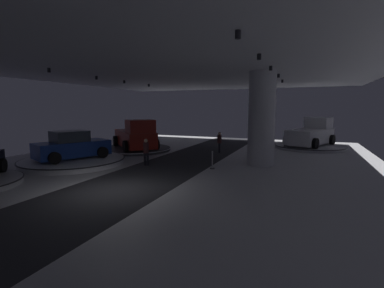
# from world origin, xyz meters

# --- Properties ---
(ground) EXTENTS (24.00, 44.00, 0.06)m
(ground) POSITION_xyz_m (0.00, 0.00, -0.02)
(ground) COLOR silver
(ceiling_with_spotlights) EXTENTS (24.00, 44.00, 0.39)m
(ceiling_with_spotlights) POSITION_xyz_m (0.00, 0.00, 5.55)
(ceiling_with_spotlights) COLOR silver
(column_right) EXTENTS (1.56, 1.56, 5.50)m
(column_right) POSITION_xyz_m (4.82, 7.61, 2.75)
(column_right) COLOR silver
(column_right) RESTS_ON ground
(display_platform_far_left) EXTENTS (5.80, 5.80, 0.23)m
(display_platform_far_left) POSITION_xyz_m (-5.42, 9.70, 0.13)
(display_platform_far_left) COLOR #333338
(display_platform_far_left) RESTS_ON ground
(pickup_truck_far_left) EXTENTS (5.36, 5.09, 2.30)m
(pickup_truck_far_left) POSITION_xyz_m (-5.18, 9.48, 1.16)
(pickup_truck_far_left) COLOR maroon
(pickup_truck_far_left) RESTS_ON display_platform_far_left
(display_platform_deep_right) EXTENTS (5.68, 5.68, 0.27)m
(display_platform_deep_right) POSITION_xyz_m (7.61, 16.27, 0.15)
(display_platform_deep_right) COLOR #B7B7BC
(display_platform_deep_right) RESTS_ON ground
(pickup_truck_deep_right) EXTENTS (4.17, 5.70, 2.30)m
(pickup_truck_deep_right) POSITION_xyz_m (7.73, 16.57, 1.20)
(pickup_truck_deep_right) COLOR silver
(pickup_truck_deep_right) RESTS_ON display_platform_deep_right
(display_platform_mid_left) EXTENTS (6.11, 6.11, 0.33)m
(display_platform_mid_left) POSITION_xyz_m (-5.81, 3.63, 0.18)
(display_platform_mid_left) COLOR silver
(display_platform_mid_left) RESTS_ON ground
(display_car_mid_left) EXTENTS (3.38, 4.57, 1.71)m
(display_car_mid_left) POSITION_xyz_m (-5.82, 3.60, 1.09)
(display_car_mid_left) COLOR navy
(display_car_mid_left) RESTS_ON display_platform_mid_left
(visitor_walking_near) EXTENTS (0.32, 0.32, 1.59)m
(visitor_walking_near) POSITION_xyz_m (-1.46, 4.94, 0.91)
(visitor_walking_near) COLOR black
(visitor_walking_near) RESTS_ON ground
(visitor_walking_far) EXTENTS (0.32, 0.32, 1.59)m
(visitor_walking_far) POSITION_xyz_m (1.22, 11.09, 0.91)
(visitor_walking_far) COLOR black
(visitor_walking_far) RESTS_ON ground
(stanchion_a) EXTENTS (0.28, 0.28, 1.01)m
(stanchion_a) POSITION_xyz_m (2.49, 5.52, 0.37)
(stanchion_a) COLOR #333338
(stanchion_a) RESTS_ON ground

